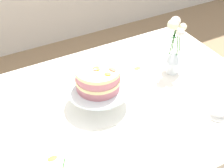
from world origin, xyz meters
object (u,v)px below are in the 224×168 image
at_px(dining_table, 122,120).
at_px(layer_cake, 98,78).
at_px(teacup, 219,109).
at_px(cake_stand, 98,90).
at_px(flower_vase, 174,49).

bearing_deg(dining_table, layer_cake, 143.29).
bearing_deg(teacup, dining_table, 144.51).
distance_m(dining_table, teacup, 0.45).
bearing_deg(dining_table, cake_stand, 143.25).
bearing_deg(cake_stand, dining_table, -36.75).
distance_m(dining_table, cake_stand, 0.21).
xyz_separation_m(cake_stand, flower_vase, (0.45, 0.05, 0.06)).
height_order(dining_table, cake_stand, cake_stand).
height_order(layer_cake, teacup, layer_cake).
xyz_separation_m(dining_table, teacup, (0.35, -0.25, 0.12)).
bearing_deg(layer_cake, dining_table, -36.71).
height_order(cake_stand, layer_cake, layer_cake).
xyz_separation_m(cake_stand, teacup, (0.44, -0.32, -0.05)).
bearing_deg(flower_vase, cake_stand, -174.13).
bearing_deg(cake_stand, teacup, -35.75).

